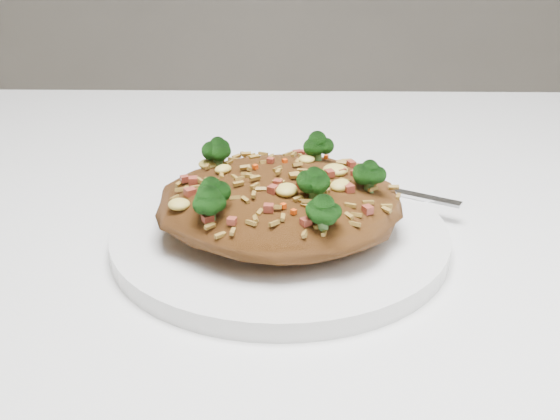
% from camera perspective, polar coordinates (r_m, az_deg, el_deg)
% --- Properties ---
extents(dining_table, '(1.20, 0.80, 0.75)m').
position_cam_1_polar(dining_table, '(0.60, 8.95, -11.19)').
color(dining_table, white).
rests_on(dining_table, ground).
extents(plate, '(0.24, 0.24, 0.01)m').
position_cam_1_polar(plate, '(0.56, 0.00, -2.03)').
color(plate, white).
rests_on(plate, dining_table).
extents(fried_rice, '(0.17, 0.16, 0.06)m').
position_cam_1_polar(fried_rice, '(0.54, 0.00, 1.17)').
color(fried_rice, brown).
rests_on(fried_rice, plate).
extents(fork, '(0.15, 0.09, 0.00)m').
position_cam_1_polar(fork, '(0.62, 6.70, 1.72)').
color(fork, silver).
rests_on(fork, plate).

